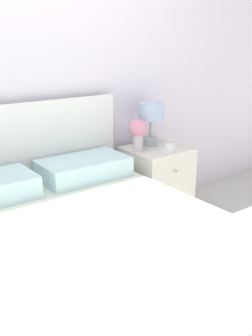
{
  "coord_description": "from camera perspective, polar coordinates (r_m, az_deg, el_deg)",
  "views": [
    {
      "loc": [
        -0.96,
        -2.54,
        1.43
      ],
      "look_at": [
        0.51,
        -0.53,
        0.6
      ],
      "focal_mm": 42.0,
      "sensor_mm": 36.0,
      "label": 1
    }
  ],
  "objects": [
    {
      "name": "ground_plane",
      "position": [
        3.07,
        -13.95,
        -9.89
      ],
      "size": [
        12.0,
        12.0,
        0.0
      ],
      "primitive_type": "plane",
      "color": "#BCB7B2"
    },
    {
      "name": "wall_back",
      "position": [
        2.78,
        -16.64,
        15.08
      ],
      "size": [
        8.0,
        0.06,
        2.6
      ],
      "color": "white",
      "rests_on": "ground_plane"
    },
    {
      "name": "bed",
      "position": [
        2.23,
        -5.3,
        -12.99
      ],
      "size": [
        1.49,
        1.94,
        1.01
      ],
      "color": "tan",
      "rests_on": "ground_plane"
    },
    {
      "name": "nightstand",
      "position": [
        3.24,
        4.32,
        -2.14
      ],
      "size": [
        0.47,
        0.48,
        0.59
      ],
      "color": "silver",
      "rests_on": "ground_plane"
    },
    {
      "name": "table_lamp",
      "position": [
        3.18,
        3.64,
        7.66
      ],
      "size": [
        0.21,
        0.21,
        0.35
      ],
      "color": "#A8B2BC",
      "rests_on": "nightstand"
    },
    {
      "name": "flower_vase",
      "position": [
        3.03,
        1.8,
        5.33
      ],
      "size": [
        0.14,
        0.14,
        0.25
      ],
      "color": "silver",
      "rests_on": "nightstand"
    },
    {
      "name": "teacup",
      "position": [
        3.07,
        6.31,
        2.88
      ],
      "size": [
        0.12,
        0.12,
        0.06
      ],
      "color": "white",
      "rests_on": "nightstand"
    }
  ]
}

